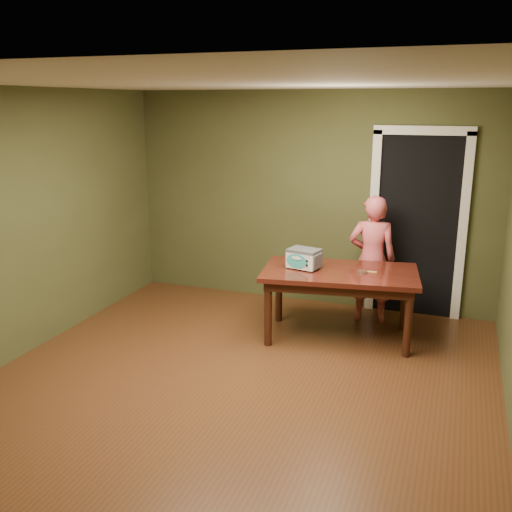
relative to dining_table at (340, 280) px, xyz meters
The scene contains 8 objects.
floor 1.71m from the dining_table, 113.36° to the right, with size 5.00×5.00×0.00m, color #572B18.
room_shell 1.90m from the dining_table, 113.36° to the right, with size 4.52×5.02×2.61m.
doorway 1.55m from the dining_table, 63.15° to the left, with size 1.10×0.66×2.25m.
dining_table is the anchor object (origin of this frame).
toy_oven 0.44m from the dining_table, behind, with size 0.38×0.29×0.21m.
baking_pan 0.26m from the dining_table, ahead, with size 0.10×0.10×0.02m.
spatula 0.31m from the dining_table, ahead, with size 0.18×0.03×0.01m, color #D1C25B.
child 0.68m from the dining_table, 69.72° to the left, with size 0.53×0.35×1.46m, color #D4575E.
Camera 1 is at (1.75, -4.22, 2.45)m, focal length 40.00 mm.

